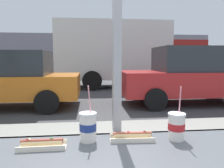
{
  "coord_description": "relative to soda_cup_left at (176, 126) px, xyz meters",
  "views": [
    {
      "loc": [
        -0.17,
        -1.23,
        1.44
      ],
      "look_at": [
        0.23,
        2.58,
        0.98
      ],
      "focal_mm": 33.78,
      "sensor_mm": 36.0,
      "label": 1
    }
  ],
  "objects": [
    {
      "name": "parked_car_red",
      "position": [
        2.68,
        5.3,
        -0.15
      ],
      "size": [
        4.31,
        1.89,
        1.82
      ],
      "color": "red",
      "rests_on": "ground"
    },
    {
      "name": "parked_car_orange",
      "position": [
        -2.87,
        5.3,
        -0.21
      ],
      "size": [
        4.17,
        1.93,
        1.67
      ],
      "color": "orange",
      "rests_on": "ground"
    },
    {
      "name": "soda_cup_right",
      "position": [
        -0.5,
        0.03,
        0.0
      ],
      "size": [
        0.1,
        0.1,
        0.32
      ],
      "color": "silver",
      "rests_on": "window_counter"
    },
    {
      "name": "ground_plane",
      "position": [
        -0.32,
        8.11,
        -1.06
      ],
      "size": [
        60.0,
        60.0,
        0.0
      ],
      "primitive_type": "plane",
      "color": "#424244"
    },
    {
      "name": "building_facade_far",
      "position": [
        -0.32,
        23.79,
        1.09
      ],
      "size": [
        28.0,
        1.2,
        4.29
      ],
      "primitive_type": "cube",
      "color": "gray",
      "rests_on": "ground"
    },
    {
      "name": "hotdog_tray_near",
      "position": [
        -0.25,
        0.02,
        -0.06
      ],
      "size": [
        0.25,
        0.1,
        0.05
      ],
      "color": "beige",
      "rests_on": "window_counter"
    },
    {
      "name": "box_truck",
      "position": [
        1.33,
        9.6,
        0.68
      ],
      "size": [
        7.26,
        2.44,
        3.23
      ],
      "color": "silver",
      "rests_on": "ground"
    },
    {
      "name": "sidewalk_strip",
      "position": [
        -0.32,
        1.71,
        -0.98
      ],
      "size": [
        16.0,
        2.8,
        0.16
      ],
      "primitive_type": "cube",
      "color": "gray",
      "rests_on": "ground"
    },
    {
      "name": "hotdog_tray_far",
      "position": [
        -0.74,
        -0.04,
        -0.06
      ],
      "size": [
        0.25,
        0.09,
        0.05
      ],
      "color": "beige",
      "rests_on": "window_counter"
    },
    {
      "name": "soda_cup_left",
      "position": [
        0.0,
        0.0,
        0.0
      ],
      "size": [
        0.1,
        0.1,
        0.31
      ],
      "color": "silver",
      "rests_on": "window_counter"
    }
  ]
}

